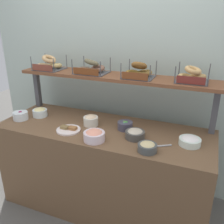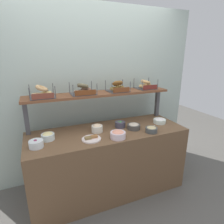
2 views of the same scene
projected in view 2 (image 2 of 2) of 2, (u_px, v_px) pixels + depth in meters
name	position (u px, v px, depth m)	size (l,w,h in m)	color
ground_plane	(108.00, 188.00, 2.55)	(8.00, 8.00, 0.00)	#595651
back_wall	(94.00, 94.00, 2.68)	(3.13, 0.06, 2.40)	#AFC2B6
deli_counter	(108.00, 161.00, 2.43)	(1.93, 0.70, 0.85)	brown
shelf_riser_left	(26.00, 118.00, 2.14)	(0.05, 0.05, 0.40)	#4C4C51
shelf_riser_right	(157.00, 103.00, 2.81)	(0.05, 0.05, 0.40)	#4C4C51
upper_shelf	(100.00, 94.00, 2.41)	(1.89, 0.32, 0.03)	brown
bowl_veggie_mix	(120.00, 124.00, 2.41)	(0.13, 0.13, 0.08)	#464557
bowl_beet_salad	(36.00, 144.00, 1.88)	(0.14, 0.14, 0.08)	white
bowl_potato_salad	(97.00, 128.00, 2.25)	(0.13, 0.13, 0.10)	white
bowl_hummus	(151.00, 129.00, 2.25)	(0.15, 0.15, 0.07)	#484C4C
bowl_lox_spread	(118.00, 134.00, 2.09)	(0.17, 0.17, 0.09)	silver
bowl_egg_salad	(48.00, 136.00, 2.05)	(0.14, 0.14, 0.09)	white
bowl_tuna_salad	(134.00, 126.00, 2.34)	(0.16, 0.16, 0.08)	#4B4945
bowl_cream_cheese	(160.00, 121.00, 2.55)	(0.17, 0.17, 0.07)	white
serving_plate_white	(91.00, 139.00, 2.06)	(0.21, 0.21, 0.04)	white
serving_spoon_near_plate	(151.00, 128.00, 2.36)	(0.16, 0.11, 0.01)	#B7B7BC
bagel_basket_plain	(42.00, 93.00, 2.12)	(0.28, 0.26, 0.15)	#4C4C51
bagel_basket_poppy	(83.00, 90.00, 2.30)	(0.30, 0.26, 0.15)	#4C4C51
bagel_basket_cinnamon_raisin	(118.00, 88.00, 2.47)	(0.28, 0.26, 0.15)	#4C4C51
bagel_basket_sesame	(145.00, 85.00, 2.66)	(0.27, 0.26, 0.14)	#4C4C51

